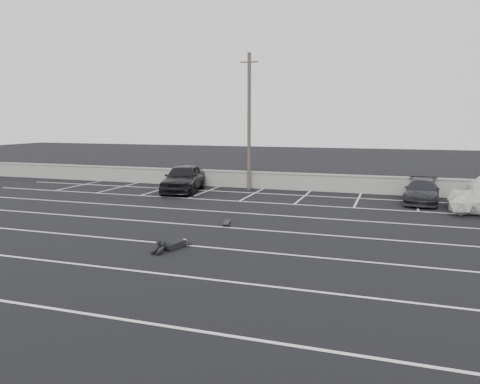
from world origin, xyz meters
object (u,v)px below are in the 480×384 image
(trash_bin, at_px, (475,193))
(person, at_px, (176,241))
(car_right, at_px, (422,191))
(utility_pole, at_px, (249,122))
(car_left, at_px, (183,178))
(skateboard, at_px, (227,223))

(trash_bin, xyz_separation_m, person, (-11.06, -13.63, -0.21))
(car_right, distance_m, person, 14.60)
(person, bearing_deg, car_right, 68.35)
(utility_pole, height_order, person, utility_pole)
(car_left, relative_size, car_right, 1.17)
(car_right, distance_m, trash_bin, 3.20)
(trash_bin, bearing_deg, utility_pole, -179.66)
(trash_bin, bearing_deg, person, -129.06)
(utility_pole, relative_size, person, 3.69)
(skateboard, bearing_deg, person, -110.27)
(car_left, height_order, trash_bin, car_left)
(car_left, relative_size, person, 2.18)
(skateboard, bearing_deg, utility_pole, 88.16)
(car_right, bearing_deg, utility_pole, 175.40)
(trash_bin, bearing_deg, car_left, -172.23)
(car_right, bearing_deg, skateboard, -129.71)
(utility_pole, relative_size, trash_bin, 9.95)
(car_right, distance_m, utility_pole, 10.73)
(utility_pole, xyz_separation_m, trash_bin, (12.73, 0.07, -3.77))
(person, distance_m, skateboard, 3.85)
(car_left, relative_size, trash_bin, 5.88)
(car_right, xyz_separation_m, skateboard, (-7.90, -8.16, -0.53))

